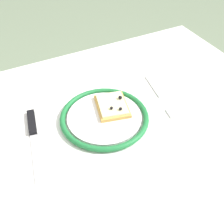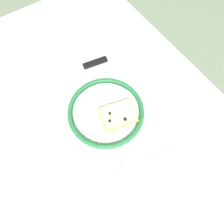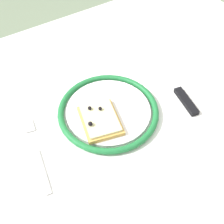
{
  "view_description": "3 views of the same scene",
  "coord_description": "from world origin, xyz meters",
  "px_view_note": "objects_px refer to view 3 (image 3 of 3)",
  "views": [
    {
      "loc": [
        0.2,
        0.47,
        1.27
      ],
      "look_at": [
        -0.05,
        -0.03,
        0.74
      ],
      "focal_mm": 45.26,
      "sensor_mm": 36.0,
      "label": 1
    },
    {
      "loc": [
        -0.24,
        0.09,
        1.28
      ],
      "look_at": [
        -0.05,
        -0.04,
        0.75
      ],
      "focal_mm": 30.4,
      "sensor_mm": 36.0,
      "label": 2
    },
    {
      "loc": [
        -0.27,
        -0.43,
        1.3
      ],
      "look_at": [
        -0.03,
        -0.05,
        0.76
      ],
      "focal_mm": 48.93,
      "sensor_mm": 36.0,
      "label": 3
    }
  ],
  "objects_px": {
    "fork": "(37,153)",
    "pizza_slice_near": "(100,120)",
    "plate": "(108,111)",
    "knife": "(179,93)",
    "dining_table": "(112,123)"
  },
  "relations": [
    {
      "from": "fork",
      "to": "pizza_slice_near",
      "type": "bearing_deg",
      "value": -2.22
    },
    {
      "from": "plate",
      "to": "pizza_slice_near",
      "type": "height_order",
      "value": "pizza_slice_near"
    },
    {
      "from": "pizza_slice_near",
      "to": "knife",
      "type": "relative_size",
      "value": 0.51
    },
    {
      "from": "dining_table",
      "to": "knife",
      "type": "distance_m",
      "value": 0.2
    },
    {
      "from": "plate",
      "to": "knife",
      "type": "relative_size",
      "value": 1.01
    },
    {
      "from": "plate",
      "to": "knife",
      "type": "distance_m",
      "value": 0.19
    },
    {
      "from": "knife",
      "to": "dining_table",
      "type": "bearing_deg",
      "value": 155.62
    },
    {
      "from": "fork",
      "to": "plate",
      "type": "bearing_deg",
      "value": 4.39
    },
    {
      "from": "pizza_slice_near",
      "to": "fork",
      "type": "distance_m",
      "value": 0.16
    },
    {
      "from": "knife",
      "to": "pizza_slice_near",
      "type": "bearing_deg",
      "value": 174.92
    },
    {
      "from": "dining_table",
      "to": "fork",
      "type": "relative_size",
      "value": 5.63
    },
    {
      "from": "plate",
      "to": "knife",
      "type": "height_order",
      "value": "plate"
    },
    {
      "from": "plate",
      "to": "fork",
      "type": "relative_size",
      "value": 1.21
    },
    {
      "from": "dining_table",
      "to": "fork",
      "type": "bearing_deg",
      "value": -168.29
    },
    {
      "from": "dining_table",
      "to": "pizza_slice_near",
      "type": "relative_size",
      "value": 9.2
    }
  ]
}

